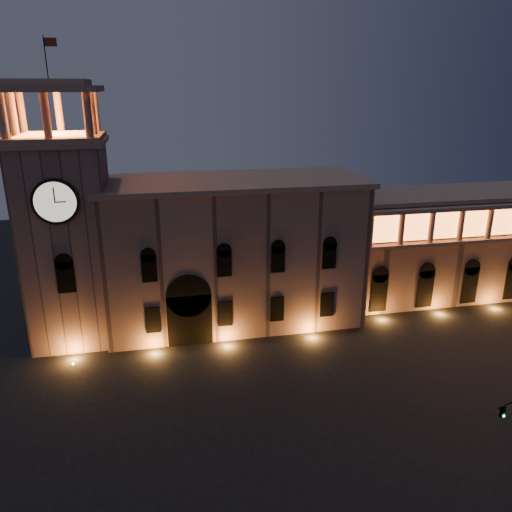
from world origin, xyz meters
name	(u,v)px	position (x,y,z in m)	size (l,w,h in m)	color
ground	(299,424)	(0.00, 0.00, 0.00)	(160.00, 160.00, 0.00)	black
government_building	(233,252)	(-2.08, 21.93, 8.77)	(30.80, 12.80, 17.60)	#886359
clock_tower	(68,233)	(-20.50, 20.98, 12.50)	(9.80, 9.80, 32.40)	#886359
colonnade_wing	(473,241)	(32.00, 23.92, 7.33)	(40.60, 11.50, 14.50)	#835E53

